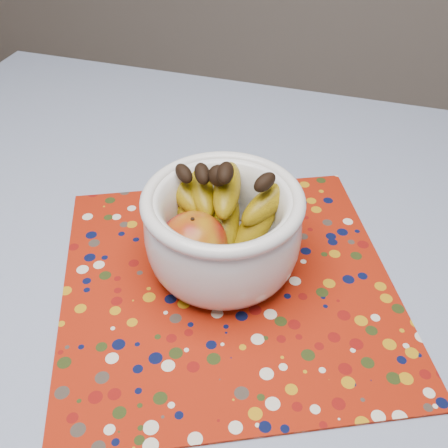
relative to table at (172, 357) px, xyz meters
name	(u,v)px	position (x,y,z in m)	size (l,w,h in m)	color
table	(172,357)	(0.00, 0.00, 0.00)	(1.20, 1.20, 0.75)	brown
tablecloth	(168,319)	(0.00, 0.00, 0.08)	(1.32, 1.32, 0.01)	slate
placemat	(228,283)	(0.06, 0.07, 0.09)	(0.43, 0.43, 0.00)	maroon
fruit_bowl	(220,222)	(0.03, 0.11, 0.16)	(0.24, 0.21, 0.16)	white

